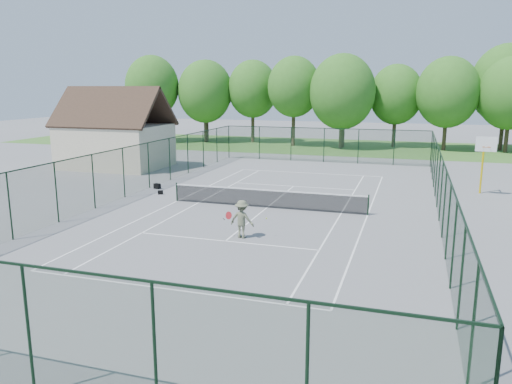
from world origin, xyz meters
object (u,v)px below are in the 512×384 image
tennis_player (242,219)px  tennis_net (267,198)px  sports_bag_a (157,186)px  basketball_goal (484,154)px

tennis_player → tennis_net: bearing=95.2°
sports_bag_a → tennis_player: bearing=-29.5°
tennis_net → tennis_player: (0.52, -5.70, 0.28)m
tennis_net → tennis_player: bearing=-84.8°
sports_bag_a → tennis_player: size_ratio=0.23×
basketball_goal → tennis_net: bearing=-148.2°
basketball_goal → tennis_player: (-11.21, -12.96, -1.72)m
sports_bag_a → tennis_player: (8.89, -8.60, 0.68)m
basketball_goal → tennis_player: bearing=-130.9°
basketball_goal → sports_bag_a: 20.71m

